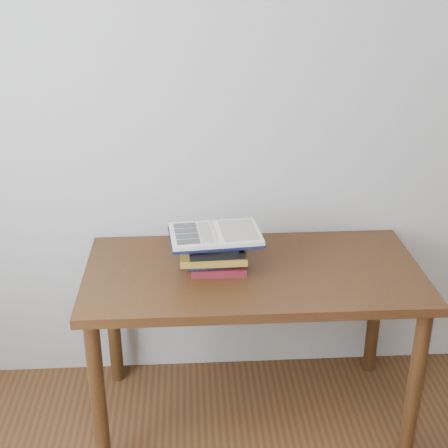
{
  "coord_description": "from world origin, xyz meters",
  "views": [
    {
      "loc": [
        -0.23,
        -0.82,
        1.92
      ],
      "look_at": [
        -0.1,
        1.32,
        0.95
      ],
      "focal_mm": 50.0,
      "sensor_mm": 36.0,
      "label": 1
    }
  ],
  "objects": [
    {
      "name": "room_shell",
      "position": [
        -0.08,
        0.01,
        1.63
      ],
      "size": [
        3.54,
        3.54,
        2.62
      ],
      "color": "#B4B0AA",
      "rests_on": "ground"
    },
    {
      "name": "open_book",
      "position": [
        -0.13,
        1.38,
        0.88
      ],
      "size": [
        0.38,
        0.28,
        0.03
      ],
      "rotation": [
        0.0,
        0.0,
        0.09
      ],
      "color": "black",
      "rests_on": "book_stack"
    },
    {
      "name": "book_stack",
      "position": [
        -0.14,
        1.38,
        0.8
      ],
      "size": [
        0.26,
        0.19,
        0.14
      ],
      "color": "maroon",
      "rests_on": "desk"
    },
    {
      "name": "desk",
      "position": [
        0.02,
        1.38,
        0.63
      ],
      "size": [
        1.35,
        0.68,
        0.72
      ],
      "color": "#492412",
      "rests_on": "ground"
    }
  ]
}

